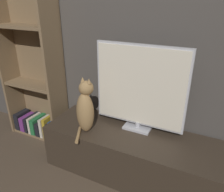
# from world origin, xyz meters

# --- Properties ---
(wall_back) EXTENTS (4.80, 0.05, 2.60)m
(wall_back) POSITION_xyz_m (0.00, 1.22, 1.30)
(wall_back) COLOR #47423D
(wall_back) RESTS_ON ground_plane
(tv_stand) EXTENTS (1.53, 0.52, 0.42)m
(tv_stand) POSITION_xyz_m (0.00, 0.92, 0.21)
(tv_stand) COLOR #33281E
(tv_stand) RESTS_ON ground_plane
(tv) EXTENTS (0.80, 0.15, 0.77)m
(tv) POSITION_xyz_m (0.03, 1.04, 0.82)
(tv) COLOR #B7B7BC
(tv) RESTS_ON tv_stand
(cat) EXTENTS (0.18, 0.31, 0.50)m
(cat) POSITION_xyz_m (-0.37, 0.80, 0.64)
(cat) COLOR #997547
(cat) RESTS_ON tv_stand
(bookshelf) EXTENTS (0.69, 0.28, 1.89)m
(bookshelf) POSITION_xyz_m (-1.21, 1.09, 0.80)
(bookshelf) COLOR brown
(bookshelf) RESTS_ON ground_plane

